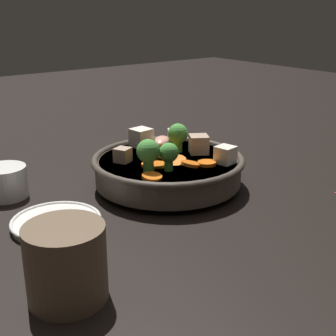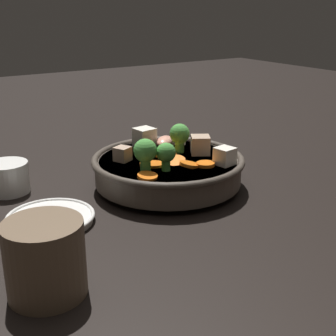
{
  "view_description": "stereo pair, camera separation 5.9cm",
  "coord_description": "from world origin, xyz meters",
  "px_view_note": "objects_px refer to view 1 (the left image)",
  "views": [
    {
      "loc": [
        -0.62,
        0.48,
        0.31
      ],
      "look_at": [
        0.0,
        0.0,
        0.03
      ],
      "focal_mm": 50.0,
      "sensor_mm": 36.0,
      "label": 1
    },
    {
      "loc": [
        -0.66,
        0.43,
        0.31
      ],
      "look_at": [
        0.0,
        0.0,
        0.03
      ],
      "focal_mm": 50.0,
      "sensor_mm": 36.0,
      "label": 2
    }
  ],
  "objects_px": {
    "dark_mug": "(66,263)",
    "tea_cup": "(5,182)",
    "side_saucer": "(56,222)",
    "stirfry_bowl": "(168,166)"
  },
  "relations": [
    {
      "from": "side_saucer",
      "to": "dark_mug",
      "type": "height_order",
      "value": "dark_mug"
    },
    {
      "from": "dark_mug",
      "to": "tea_cup",
      "type": "bearing_deg",
      "value": -8.02
    },
    {
      "from": "stirfry_bowl",
      "to": "dark_mug",
      "type": "distance_m",
      "value": 0.36
    },
    {
      "from": "side_saucer",
      "to": "tea_cup",
      "type": "relative_size",
      "value": 1.81
    },
    {
      "from": "side_saucer",
      "to": "tea_cup",
      "type": "xyz_separation_m",
      "value": [
        0.16,
        0.02,
        0.02
      ]
    },
    {
      "from": "stirfry_bowl",
      "to": "side_saucer",
      "type": "relative_size",
      "value": 2.03
    },
    {
      "from": "stirfry_bowl",
      "to": "side_saucer",
      "type": "xyz_separation_m",
      "value": [
        -0.03,
        0.23,
        -0.03
      ]
    },
    {
      "from": "dark_mug",
      "to": "side_saucer",
      "type": "bearing_deg",
      "value": -20.81
    },
    {
      "from": "side_saucer",
      "to": "tea_cup",
      "type": "bearing_deg",
      "value": 6.95
    },
    {
      "from": "stirfry_bowl",
      "to": "tea_cup",
      "type": "distance_m",
      "value": 0.28
    }
  ]
}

